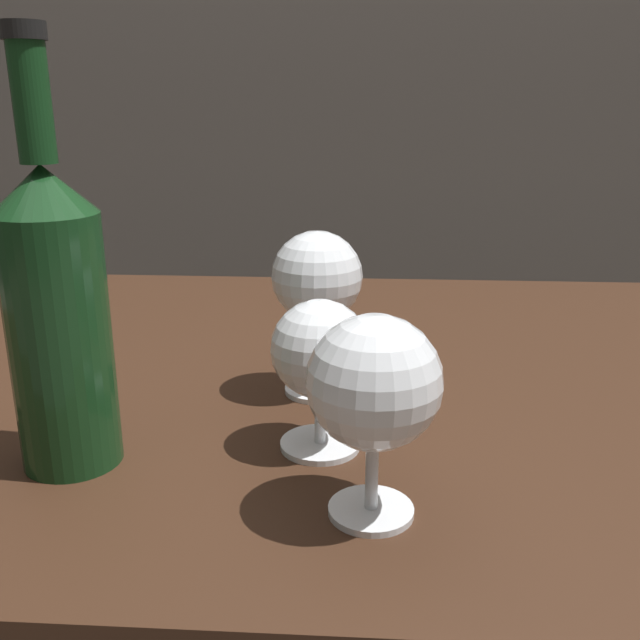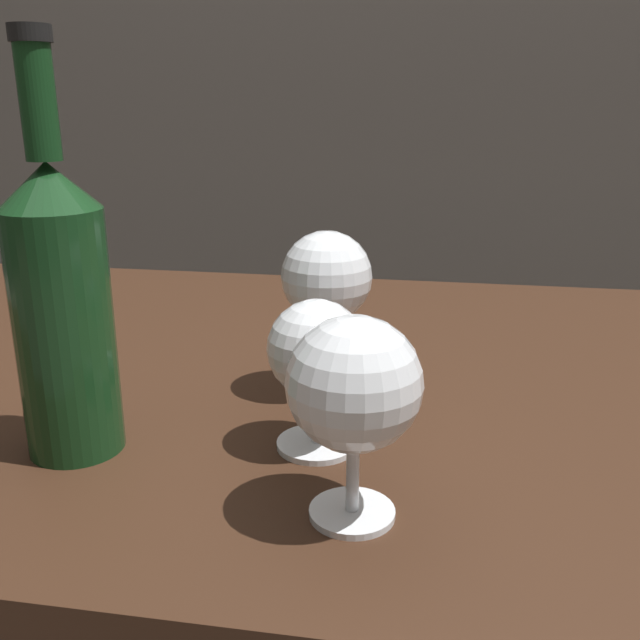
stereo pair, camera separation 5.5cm
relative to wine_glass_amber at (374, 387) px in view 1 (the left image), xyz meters
The scene contains 5 objects.
dining_table 0.33m from the wine_glass_amber, 79.97° to the left, with size 1.55×0.78×0.77m.
wine_glass_amber is the anchor object (origin of this frame).
wine_glass_merlot 0.10m from the wine_glass_amber, 113.63° to the left, with size 0.08×0.08×0.13m.
wine_glass_rose 0.21m from the wine_glass_amber, 103.83° to the left, with size 0.09×0.09×0.16m.
wine_bottle 0.25m from the wine_glass_amber, 165.46° to the left, with size 0.08×0.08×0.32m.
Camera 1 is at (-0.06, -0.70, 1.05)m, focal length 39.38 mm.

